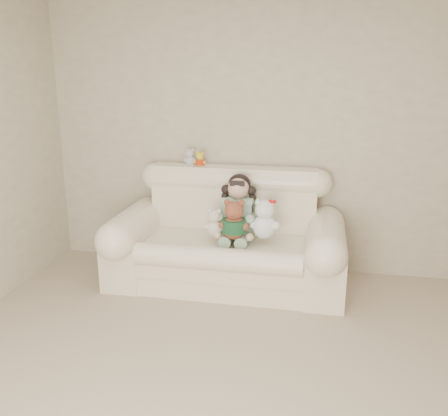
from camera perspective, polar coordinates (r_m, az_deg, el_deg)
wall_back at (r=4.62m, az=6.56°, el=8.31°), size 4.50×0.00×4.50m
sofa at (r=4.37m, az=0.26°, el=-2.62°), size 2.10×0.95×1.03m
seated_child at (r=4.36m, az=1.70°, el=0.18°), size 0.40×0.47×0.60m
brown_teddy at (r=4.13m, az=1.20°, el=-0.92°), size 0.32×0.29×0.41m
white_cat at (r=4.17m, az=4.80°, el=-0.79°), size 0.33×0.30×0.42m
cream_teddy at (r=4.22m, az=-1.14°, el=-1.40°), size 0.20×0.16×0.29m
yellow_mini_bear at (r=4.62m, az=-2.82°, el=5.86°), size 0.13×0.11×0.18m
grey_mini_plush at (r=4.68m, az=-4.00°, el=6.14°), size 0.15×0.13×0.20m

